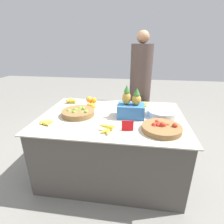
% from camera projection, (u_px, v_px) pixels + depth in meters
% --- Properties ---
extents(ground_plane, '(12.00, 12.00, 0.00)m').
position_uv_depth(ground_plane, '(112.00, 168.00, 2.33)').
color(ground_plane, gray).
extents(market_table, '(1.66, 1.17, 0.76)m').
position_uv_depth(market_table, '(112.00, 144.00, 2.18)').
color(market_table, '#4C4742').
rests_on(market_table, ground_plane).
extents(lime_bowl, '(0.38, 0.38, 0.09)m').
position_uv_depth(lime_bowl, '(78.00, 113.00, 2.05)').
color(lime_bowl, olive).
rests_on(lime_bowl, market_table).
extents(tomato_basket, '(0.38, 0.38, 0.09)m').
position_uv_depth(tomato_basket, '(162.00, 128.00, 1.69)').
color(tomato_basket, olive).
rests_on(tomato_basket, market_table).
extents(orange_pile, '(0.14, 0.21, 0.14)m').
position_uv_depth(orange_pile, '(91.00, 104.00, 2.29)').
color(orange_pile, orange).
rests_on(orange_pile, market_table).
extents(metal_bowl, '(0.36, 0.36, 0.07)m').
position_uv_depth(metal_bowl, '(162.00, 113.00, 2.04)').
color(metal_bowl, silver).
rests_on(metal_bowl, market_table).
extents(price_sign, '(0.11, 0.01, 0.10)m').
position_uv_depth(price_sign, '(128.00, 126.00, 1.69)').
color(price_sign, red).
rests_on(price_sign, market_table).
extents(produce_crate, '(0.30, 0.21, 0.38)m').
position_uv_depth(produce_crate, '(131.00, 107.00, 1.98)').
color(produce_crate, '#3370B7').
rests_on(produce_crate, market_table).
extents(banana_bunch_front_left, '(0.13, 0.13, 0.04)m').
position_uv_depth(banana_bunch_front_left, '(121.00, 105.00, 2.35)').
color(banana_bunch_front_left, yellow).
rests_on(banana_bunch_front_left, market_table).
extents(banana_bunch_middle_left, '(0.16, 0.14, 0.06)m').
position_uv_depth(banana_bunch_middle_left, '(71.00, 101.00, 2.47)').
color(banana_bunch_middle_left, yellow).
rests_on(banana_bunch_middle_left, market_table).
extents(banana_bunch_middle_right, '(0.15, 0.14, 0.03)m').
position_uv_depth(banana_bunch_middle_right, '(46.00, 122.00, 1.84)').
color(banana_bunch_middle_right, yellow).
rests_on(banana_bunch_middle_right, market_table).
extents(banana_bunch_back_center, '(0.16, 0.16, 0.06)m').
position_uv_depth(banana_bunch_back_center, '(108.00, 129.00, 1.68)').
color(banana_bunch_back_center, yellow).
rests_on(banana_bunch_back_center, market_table).
extents(banana_bunch_front_right, '(0.16, 0.16, 0.06)m').
position_uv_depth(banana_bunch_front_right, '(142.00, 105.00, 2.34)').
color(banana_bunch_front_right, yellow).
rests_on(banana_bunch_front_right, market_table).
extents(vendor_person, '(0.32, 0.32, 1.72)m').
position_uv_depth(vendor_person, '(140.00, 94.00, 2.77)').
color(vendor_person, '#473833').
rests_on(vendor_person, ground_plane).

